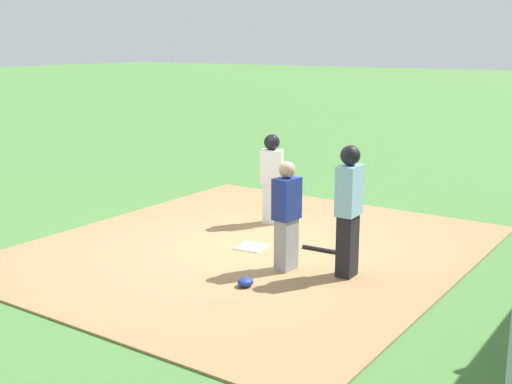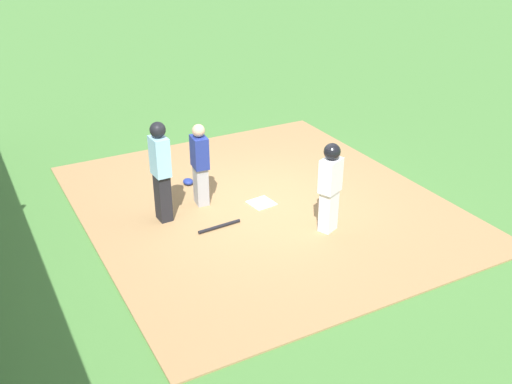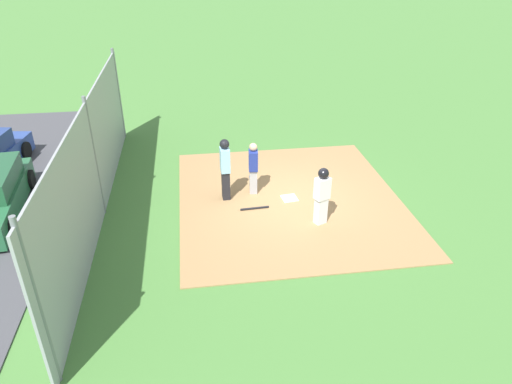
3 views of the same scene
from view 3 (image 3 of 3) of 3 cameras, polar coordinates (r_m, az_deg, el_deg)
name	(u,v)px [view 3 (image 3 of 3)]	position (r m, az deg, el deg)	size (l,w,h in m)	color
ground_plane	(289,199)	(13.84, 4.07, -0.89)	(140.00, 140.00, 0.00)	#477A38
dirt_infield	(289,199)	(13.83, 4.07, -0.84)	(7.20, 6.40, 0.03)	#9E774C
home_plate	(289,198)	(13.82, 4.07, -0.75)	(0.44, 0.44, 0.02)	white
catcher	(253,167)	(13.77, -0.34, 3.01)	(0.40, 0.30, 1.58)	#9E9EA3
umpire	(225,168)	(13.39, -3.76, 2.96)	(0.39, 0.27, 1.85)	black
runner	(322,193)	(12.31, 8.03, -0.07)	(0.39, 0.45, 1.62)	silver
baseball_bat	(255,208)	(13.24, -0.17, -1.98)	(0.06, 0.06, 0.82)	black
catcher_mask	(252,177)	(14.91, -0.46, 1.86)	(0.24, 0.20, 0.12)	navy
backstop_fence	(95,161)	(13.10, -18.99, 3.62)	(12.00, 0.10, 3.35)	#93999E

